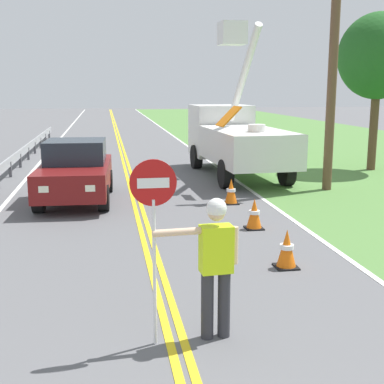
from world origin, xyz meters
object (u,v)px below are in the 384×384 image
(stop_sign_paddle, at_px, (154,211))
(roadside_tree_verge, at_px, (378,57))
(traffic_cone_lead, at_px, (287,249))
(traffic_cone_tail, at_px, (231,192))
(oncoming_sedan_nearest, at_px, (76,172))
(traffic_cone_mid, at_px, (254,214))
(flagger_worker, at_px, (215,259))
(utility_pole_near, at_px, (333,54))
(utility_bucket_truck, at_px, (234,136))

(stop_sign_paddle, bearing_deg, roadside_tree_verge, 52.78)
(traffic_cone_lead, xyz_separation_m, roadside_tree_verge, (7.06, 10.24, 3.93))
(traffic_cone_tail, bearing_deg, oncoming_sedan_nearest, 165.46)
(traffic_cone_lead, height_order, traffic_cone_mid, same)
(flagger_worker, xyz_separation_m, traffic_cone_tail, (2.05, 7.60, -0.71))
(roadside_tree_verge, bearing_deg, traffic_cone_mid, -132.13)
(utility_pole_near, bearing_deg, roadside_tree_verge, 46.35)
(utility_bucket_truck, height_order, traffic_cone_lead, utility_bucket_truck)
(stop_sign_paddle, relative_size, traffic_cone_lead, 3.33)
(traffic_cone_mid, relative_size, roadside_tree_verge, 0.12)
(oncoming_sedan_nearest, bearing_deg, utility_pole_near, 3.05)
(traffic_cone_tail, distance_m, roadside_tree_verge, 9.33)
(oncoming_sedan_nearest, distance_m, traffic_cone_lead, 7.46)
(flagger_worker, height_order, utility_pole_near, utility_pole_near)
(traffic_cone_mid, xyz_separation_m, roadside_tree_verge, (6.90, 7.63, 3.93))
(stop_sign_paddle, relative_size, oncoming_sedan_nearest, 0.56)
(roadside_tree_verge, bearing_deg, stop_sign_paddle, -127.22)
(traffic_cone_tail, bearing_deg, traffic_cone_lead, -92.76)
(oncoming_sedan_nearest, xyz_separation_m, roadside_tree_verge, (11.02, 3.93, 3.44))
(traffic_cone_lead, distance_m, roadside_tree_verge, 13.05)
(utility_pole_near, xyz_separation_m, traffic_cone_tail, (-3.45, -1.50, -3.78))
(utility_pole_near, bearing_deg, traffic_cone_tail, -156.49)
(stop_sign_paddle, height_order, traffic_cone_lead, stop_sign_paddle)
(flagger_worker, height_order, traffic_cone_lead, flagger_worker)
(utility_pole_near, height_order, traffic_cone_tail, utility_pole_near)
(traffic_cone_mid, distance_m, roadside_tree_verge, 11.02)
(stop_sign_paddle, distance_m, utility_pole_near, 11.35)
(utility_bucket_truck, bearing_deg, traffic_cone_tail, -104.75)
(stop_sign_paddle, bearing_deg, utility_bucket_truck, 71.85)
(traffic_cone_lead, bearing_deg, oncoming_sedan_nearest, 122.11)
(stop_sign_paddle, height_order, utility_bucket_truck, utility_bucket_truck)
(utility_pole_near, distance_m, traffic_cone_mid, 6.61)
(oncoming_sedan_nearest, height_order, traffic_cone_mid, oncoming_sedan_nearest)
(traffic_cone_mid, bearing_deg, roadside_tree_verge, 47.87)
(utility_bucket_truck, xyz_separation_m, utility_pole_near, (2.17, -3.33, 2.71))
(traffic_cone_mid, bearing_deg, utility_pole_near, 49.24)
(flagger_worker, distance_m, utility_bucket_truck, 12.87)
(utility_bucket_truck, height_order, roadside_tree_verge, roadside_tree_verge)
(stop_sign_paddle, bearing_deg, traffic_cone_mid, 61.61)
(utility_bucket_truck, height_order, utility_pole_near, utility_pole_near)
(roadside_tree_verge, bearing_deg, oncoming_sedan_nearest, -160.35)
(utility_bucket_truck, xyz_separation_m, roadside_tree_verge, (5.54, 0.19, 2.86))
(utility_pole_near, bearing_deg, stop_sign_paddle, -124.40)
(stop_sign_paddle, relative_size, utility_bucket_truck, 0.34)
(stop_sign_paddle, distance_m, traffic_cone_mid, 5.90)
(traffic_cone_mid, height_order, roadside_tree_verge, roadside_tree_verge)
(flagger_worker, relative_size, traffic_cone_lead, 2.61)
(stop_sign_paddle, bearing_deg, traffic_cone_tail, 69.77)
(utility_bucket_truck, xyz_separation_m, traffic_cone_lead, (-1.52, -10.05, -1.08))
(utility_bucket_truck, distance_m, oncoming_sedan_nearest, 6.66)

